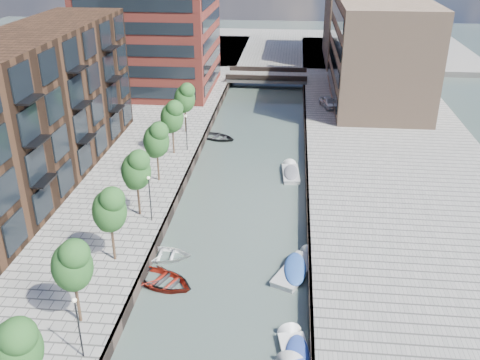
# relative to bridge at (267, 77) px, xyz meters

# --- Properties ---
(water) EXTENTS (300.00, 300.00, 0.00)m
(water) POSITION_rel_bridge_xyz_m (0.00, -32.00, -1.39)
(water) COLOR #38473F
(water) RESTS_ON ground
(quay_right) EXTENTS (20.00, 140.00, 1.00)m
(quay_right) POSITION_rel_bridge_xyz_m (16.00, -32.00, -0.89)
(quay_right) COLOR gray
(quay_right) RESTS_ON ground
(quay_wall_left) EXTENTS (0.25, 140.00, 1.00)m
(quay_wall_left) POSITION_rel_bridge_xyz_m (-6.10, -32.00, -0.89)
(quay_wall_left) COLOR #332823
(quay_wall_left) RESTS_ON ground
(quay_wall_right) EXTENTS (0.25, 140.00, 1.00)m
(quay_wall_right) POSITION_rel_bridge_xyz_m (6.10, -32.00, -0.89)
(quay_wall_right) COLOR #332823
(quay_wall_right) RESTS_ON ground
(far_closure) EXTENTS (80.00, 40.00, 1.00)m
(far_closure) POSITION_rel_bridge_xyz_m (0.00, 28.00, -0.89)
(far_closure) COLOR gray
(far_closure) RESTS_ON ground
(apartment_block) EXTENTS (8.00, 38.00, 14.00)m
(apartment_block) POSITION_rel_bridge_xyz_m (-20.00, -42.00, 6.61)
(apartment_block) COLOR black
(apartment_block) RESTS_ON quay_left
(tan_block_near) EXTENTS (12.00, 25.00, 14.00)m
(tan_block_near) POSITION_rel_bridge_xyz_m (16.00, -10.00, 6.61)
(tan_block_near) COLOR #8B6D55
(tan_block_near) RESTS_ON quay_right
(tan_block_far) EXTENTS (12.00, 20.00, 16.00)m
(tan_block_far) POSITION_rel_bridge_xyz_m (16.00, 16.00, 7.61)
(tan_block_far) COLOR #8B6D55
(tan_block_far) RESTS_ON quay_right
(bridge) EXTENTS (13.00, 6.00, 1.30)m
(bridge) POSITION_rel_bridge_xyz_m (0.00, 0.00, 0.00)
(bridge) COLOR gray
(bridge) RESTS_ON ground
(tree_0) EXTENTS (2.50, 2.50, 5.95)m
(tree_0) POSITION_rel_bridge_xyz_m (-8.50, -68.00, 3.92)
(tree_0) COLOR #382619
(tree_0) RESTS_ON quay_left
(tree_1) EXTENTS (2.50, 2.50, 5.95)m
(tree_1) POSITION_rel_bridge_xyz_m (-8.50, -61.00, 3.92)
(tree_1) COLOR #382619
(tree_1) RESTS_ON quay_left
(tree_2) EXTENTS (2.50, 2.50, 5.95)m
(tree_2) POSITION_rel_bridge_xyz_m (-8.50, -54.00, 3.92)
(tree_2) COLOR #382619
(tree_2) RESTS_ON quay_left
(tree_3) EXTENTS (2.50, 2.50, 5.95)m
(tree_3) POSITION_rel_bridge_xyz_m (-8.50, -47.00, 3.92)
(tree_3) COLOR #382619
(tree_3) RESTS_ON quay_left
(tree_4) EXTENTS (2.50, 2.50, 5.95)m
(tree_4) POSITION_rel_bridge_xyz_m (-8.50, -40.00, 3.92)
(tree_4) COLOR #382619
(tree_4) RESTS_ON quay_left
(tree_5) EXTENTS (2.50, 2.50, 5.95)m
(tree_5) POSITION_rel_bridge_xyz_m (-8.50, -33.00, 3.92)
(tree_5) COLOR #382619
(tree_5) RESTS_ON quay_left
(tree_6) EXTENTS (2.50, 2.50, 5.95)m
(tree_6) POSITION_rel_bridge_xyz_m (-8.50, -26.00, 3.92)
(tree_6) COLOR #382619
(tree_6) RESTS_ON quay_left
(lamp_0) EXTENTS (0.24, 0.24, 4.12)m
(lamp_0) POSITION_rel_bridge_xyz_m (-7.20, -64.00, 2.12)
(lamp_0) COLOR black
(lamp_0) RESTS_ON quay_left
(lamp_1) EXTENTS (0.24, 0.24, 4.12)m
(lamp_1) POSITION_rel_bridge_xyz_m (-7.20, -48.00, 2.12)
(lamp_1) COLOR black
(lamp_1) RESTS_ON quay_left
(lamp_2) EXTENTS (0.24, 0.24, 4.12)m
(lamp_2) POSITION_rel_bridge_xyz_m (-7.20, -32.00, 2.12)
(lamp_2) COLOR black
(lamp_2) RESTS_ON quay_left
(sloop_0) EXTENTS (5.58, 4.93, 0.96)m
(sloop_0) POSITION_rel_bridge_xyz_m (-4.40, -55.29, -1.39)
(sloop_0) COLOR black
(sloop_0) RESTS_ON ground
(sloop_2) EXTENTS (6.11, 5.40, 1.05)m
(sloop_2) POSITION_rel_bridge_xyz_m (-4.69, -55.41, -1.39)
(sloop_2) COLOR maroon
(sloop_2) RESTS_ON ground
(sloop_3) EXTENTS (4.71, 3.47, 0.94)m
(sloop_3) POSITION_rel_bridge_xyz_m (-5.36, -52.04, -1.39)
(sloop_3) COLOR white
(sloop_3) RESTS_ON ground
(sloop_4) EXTENTS (5.66, 4.94, 0.98)m
(sloop_4) POSITION_rel_bridge_xyz_m (-4.72, -25.63, -1.39)
(sloop_4) COLOR black
(sloop_4) RESTS_ON ground
(motorboat_0) EXTENTS (2.51, 4.96, 1.58)m
(motorboat_0) POSITION_rel_bridge_xyz_m (5.11, -61.80, -1.20)
(motorboat_0) COLOR white
(motorboat_0) RESTS_ON ground
(motorboat_3) EXTENTS (3.79, 5.55, 1.76)m
(motorboat_3) POSITION_rel_bridge_xyz_m (5.22, -52.70, -1.18)
(motorboat_3) COLOR #AFAFAD
(motorboat_3) RESTS_ON ground
(motorboat_4) EXTENTS (1.98, 4.87, 1.59)m
(motorboat_4) POSITION_rel_bridge_xyz_m (4.42, -35.19, -1.20)
(motorboat_4) COLOR #B1B1AF
(motorboat_4) RESTS_ON ground
(car) EXTENTS (2.87, 4.45, 1.41)m
(car) POSITION_rel_bridge_xyz_m (9.29, -14.44, 0.31)
(car) COLOR silver
(car) RESTS_ON quay_right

